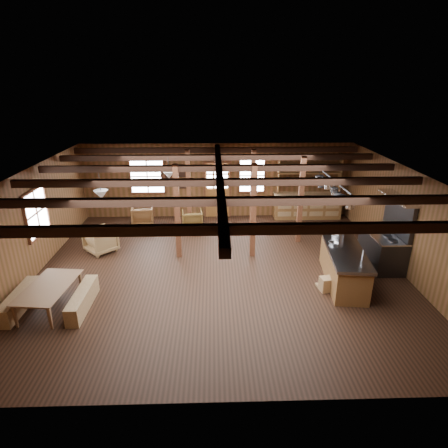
{
  "coord_description": "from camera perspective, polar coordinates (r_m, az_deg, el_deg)",
  "views": [
    {
      "loc": [
        -0.16,
        -9.18,
        4.99
      ],
      "look_at": [
        0.14,
        0.76,
        1.11
      ],
      "focal_mm": 30.0,
      "sensor_mm": 36.0,
      "label": 1
    }
  ],
  "objects": [
    {
      "name": "window_back_left",
      "position": [
        14.27,
        -11.61,
        7.12
      ],
      "size": [
        1.32,
        0.06,
        1.32
      ],
      "color": "white",
      "rests_on": "wall_back"
    },
    {
      "name": "bowl",
      "position": [
        10.21,
        16.37,
        -2.83
      ],
      "size": [
        0.3,
        0.3,
        0.06
      ],
      "primitive_type": "imported",
      "rotation": [
        0.0,
        0.0,
        0.35
      ],
      "color": "silver",
      "rests_on": "kitchen_island"
    },
    {
      "name": "back_door",
      "position": [
        14.24,
        -1.01,
        4.52
      ],
      "size": [
        1.02,
        0.08,
        2.15
      ],
      "color": "brown",
      "rests_on": "floor"
    },
    {
      "name": "back_counter",
      "position": [
        14.53,
        12.56,
        3.19
      ],
      "size": [
        2.55,
        0.6,
        2.45
      ],
      "color": "brown",
      "rests_on": "floor"
    },
    {
      "name": "pot_rack",
      "position": [
        10.42,
        15.78,
        5.39
      ],
      "size": [
        0.43,
        3.0,
        0.44
      ],
      "color": "#2C2C2E",
      "rests_on": "ceiling"
    },
    {
      "name": "armchair_a",
      "position": [
        13.88,
        -12.3,
        1.27
      ],
      "size": [
        0.83,
        0.85,
        0.7
      ],
      "primitive_type": "imported",
      "rotation": [
        0.0,
        0.0,
        3.25
      ],
      "color": "brown",
      "rests_on": "floor"
    },
    {
      "name": "armchair_b",
      "position": [
        13.3,
        -4.86,
        0.69
      ],
      "size": [
        0.78,
        0.8,
        0.65
      ],
      "primitive_type": "imported",
      "rotation": [
        0.0,
        0.0,
        3.26
      ],
      "color": "brown",
      "rests_on": "floor"
    },
    {
      "name": "bench_wall",
      "position": [
        9.97,
        -28.72,
        -10.22
      ],
      "size": [
        0.3,
        1.58,
        0.43
      ],
      "primitive_type": "cube",
      "color": "brown",
      "rests_on": "floor"
    },
    {
      "name": "counter_pot",
      "position": [
        10.59,
        16.98,
        -1.61
      ],
      "size": [
        0.33,
        0.33,
        0.2
      ],
      "primitive_type": "cylinder",
      "color": "silver",
      "rests_on": "kitchen_island"
    },
    {
      "name": "window_back_right",
      "position": [
        14.13,
        4.29,
        7.36
      ],
      "size": [
        1.02,
        0.06,
        1.32
      ],
      "color": "white",
      "rests_on": "wall_back"
    },
    {
      "name": "commercial_range",
      "position": [
        11.45,
        23.28,
        -2.82
      ],
      "size": [
        0.84,
        1.65,
        2.03
      ],
      "color": "#2C2C2E",
      "rests_on": "floor"
    },
    {
      "name": "window_left",
      "position": [
        11.33,
        -26.71,
        1.54
      ],
      "size": [
        0.14,
        1.24,
        1.32
      ],
      "color": "white",
      "rests_on": "wall_back"
    },
    {
      "name": "kitchen_island",
      "position": [
        10.23,
        17.76,
        -6.0
      ],
      "size": [
        1.17,
        2.59,
        1.2
      ],
      "rotation": [
        0.0,
        0.0,
        -0.12
      ],
      "color": "brown",
      "rests_on": "floor"
    },
    {
      "name": "notice_boards",
      "position": [
        14.11,
        -7.18,
        7.39
      ],
      "size": [
        1.08,
        0.03,
        0.9
      ],
      "color": "silver",
      "rests_on": "wall_back"
    },
    {
      "name": "bench_aisle",
      "position": [
        9.41,
        -20.73,
        -10.74
      ],
      "size": [
        0.3,
        1.59,
        0.44
      ],
      "primitive_type": "cube",
      "color": "brown",
      "rests_on": "floor"
    },
    {
      "name": "ceiling_joists",
      "position": [
        9.64,
        -0.73,
        7.43
      ],
      "size": [
        9.8,
        8.82,
        0.18
      ],
      "color": "black",
      "rests_on": "ceiling"
    },
    {
      "name": "dining_table",
      "position": [
        9.62,
        -24.76,
        -10.12
      ],
      "size": [
        1.1,
        1.76,
        0.59
      ],
      "primitive_type": "imported",
      "rotation": [
        0.0,
        0.0,
        1.47
      ],
      "color": "brown",
      "rests_on": "floor"
    },
    {
      "name": "pendant_lamps",
      "position": [
        10.75,
        -12.95,
        5.99
      ],
      "size": [
        1.86,
        2.36,
        0.66
      ],
      "color": "#2C2C2E",
      "rests_on": "ceiling"
    },
    {
      "name": "step_stool",
      "position": [
        9.84,
        15.47,
        -8.81
      ],
      "size": [
        0.46,
        0.36,
        0.36
      ],
      "primitive_type": "cube",
      "rotation": [
        0.0,
        0.0,
        0.18
      ],
      "color": "brown",
      "rests_on": "floor"
    },
    {
      "name": "room",
      "position": [
        9.86,
        -0.68,
        -0.06
      ],
      "size": [
        10.04,
        9.04,
        2.84
      ],
      "color": "black",
      "rests_on": "ground"
    },
    {
      "name": "timber_posts",
      "position": [
        11.84,
        1.65,
        3.64
      ],
      "size": [
        3.95,
        2.35,
        2.8
      ],
      "color": "#442313",
      "rests_on": "floor"
    },
    {
      "name": "armchair_c",
      "position": [
        12.05,
        -18.25,
        -2.35
      ],
      "size": [
        1.15,
        1.15,
        0.75
      ],
      "primitive_type": "imported",
      "rotation": [
        0.0,
        0.0,
        2.35
      ],
      "color": "olive",
      "rests_on": "floor"
    }
  ]
}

